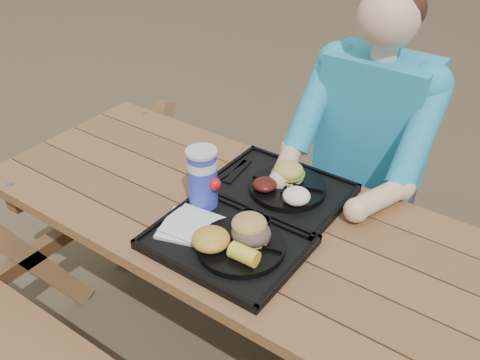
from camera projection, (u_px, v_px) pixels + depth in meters
The scene contains 17 objects.
picnic_table at pixel (240, 295), 1.94m from camera, with size 1.80×1.49×0.75m, color #999999, non-canonical shape.
tray_near at pixel (227, 243), 1.59m from camera, with size 0.45×0.35×0.02m, color black.
tray_far at pixel (278, 191), 1.82m from camera, with size 0.45×0.35×0.02m, color black.
plate_near at pixel (241, 246), 1.55m from camera, with size 0.26×0.26×0.02m, color black.
plate_far at pixel (287, 188), 1.80m from camera, with size 0.26×0.26×0.02m, color black.
napkin_stack at pixel (188, 226), 1.63m from camera, with size 0.16×0.16×0.02m, color silver.
soda_cup at pixel (203, 179), 1.69m from camera, with size 0.09×0.09×0.19m, color #1727B1.
condiment_bbq at pixel (248, 216), 1.66m from camera, with size 0.05×0.05×0.03m, color black.
condiment_mustard at pixel (263, 223), 1.63m from camera, with size 0.05×0.05×0.03m, color yellow.
sandwich at pixel (251, 224), 1.53m from camera, with size 0.11×0.11×0.11m, color #BD8C42, non-canonical shape.
mac_cheese at pixel (211, 239), 1.52m from camera, with size 0.11×0.11×0.06m, color gold.
corn_cob at pixel (244, 254), 1.47m from camera, with size 0.08×0.08×0.05m, color yellow, non-canonical shape.
cutlery_far at pixel (238, 171), 1.89m from camera, with size 0.03×0.17×0.01m, color black.
burger at pixel (289, 167), 1.80m from camera, with size 0.11×0.11×0.09m, color gold, non-canonical shape.
baked_beans at pixel (265, 184), 1.76m from camera, with size 0.08×0.08×0.04m, color #47110E.
potato_salad at pixel (297, 196), 1.70m from camera, with size 0.09×0.09×0.05m, color white.
diner at pixel (365, 176), 2.11m from camera, with size 0.48×0.84×1.28m, color teal, non-canonical shape.
Camera 1 is at (0.80, -1.12, 1.81)m, focal length 40.00 mm.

